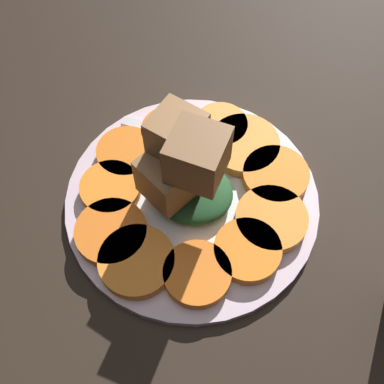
{
  "coord_description": "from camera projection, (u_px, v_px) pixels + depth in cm",
  "views": [
    {
      "loc": [
        -8.44,
        22.76,
        46.69
      ],
      "look_at": [
        0.0,
        0.0,
        4.1
      ],
      "focal_mm": 45.0,
      "sensor_mm": 36.0,
      "label": 1
    }
  ],
  "objects": [
    {
      "name": "carrot_slice_1",
      "position": [
        247.0,
        251.0,
        0.46
      ],
      "size": [
        6.56,
        6.56,
        1.3
      ],
      "primitive_type": "cylinder",
      "color": "orange",
      "rests_on": "plate"
    },
    {
      "name": "carrot_slice_9",
      "position": [
        111.0,
        232.0,
        0.47
      ],
      "size": [
        7.1,
        7.1,
        1.3
      ],
      "primitive_type": "cylinder",
      "color": "orange",
      "rests_on": "plate"
    },
    {
      "name": "carrot_slice_7",
      "position": [
        126.0,
        153.0,
        0.52
      ],
      "size": [
        6.39,
        6.39,
        1.3
      ],
      "primitive_type": "cylinder",
      "color": "orange",
      "rests_on": "plate"
    },
    {
      "name": "carrot_slice_5",
      "position": [
        219.0,
        126.0,
        0.54
      ],
      "size": [
        5.97,
        5.97,
        1.3
      ],
      "primitive_type": "cylinder",
      "color": "orange",
      "rests_on": "plate"
    },
    {
      "name": "carrot_slice_3",
      "position": [
        276.0,
        176.0,
        0.5
      ],
      "size": [
        6.97,
        6.97,
        1.3
      ],
      "primitive_type": "cylinder",
      "color": "orange",
      "rests_on": "plate"
    },
    {
      "name": "plate",
      "position": [
        192.0,
        199.0,
        0.5
      ],
      "size": [
        26.35,
        26.35,
        1.05
      ],
      "color": "silver",
      "rests_on": "table_slab"
    },
    {
      "name": "carrot_slice_4",
      "position": [
        244.0,
        145.0,
        0.52
      ],
      "size": [
        7.72,
        7.72,
        1.3
      ],
      "primitive_type": "cylinder",
      "color": "orange",
      "rests_on": "plate"
    },
    {
      "name": "carrot_slice_8",
      "position": [
        110.0,
        188.0,
        0.5
      ],
      "size": [
        6.26,
        6.26,
        1.3
      ],
      "primitive_type": "cylinder",
      "color": "orange",
      "rests_on": "plate"
    },
    {
      "name": "carrot_slice_10",
      "position": [
        137.0,
        261.0,
        0.46
      ],
      "size": [
        7.31,
        7.31,
        1.3
      ],
      "primitive_type": "cylinder",
      "color": "orange",
      "rests_on": "plate"
    },
    {
      "name": "center_pile",
      "position": [
        183.0,
        170.0,
        0.45
      ],
      "size": [
        9.33,
        8.15,
        11.75
      ],
      "color": "#235128",
      "rests_on": "plate"
    },
    {
      "name": "carrot_slice_0",
      "position": [
        197.0,
        274.0,
        0.45
      ],
      "size": [
        6.47,
        6.47,
        1.3
      ],
      "primitive_type": "cylinder",
      "color": "orange",
      "rests_on": "plate"
    },
    {
      "name": "fork",
      "position": [
        203.0,
        142.0,
        0.53
      ],
      "size": [
        18.33,
        2.57,
        0.4
      ],
      "rotation": [
        0.0,
        0.0,
        0.04
      ],
      "color": "silver",
      "rests_on": "plate"
    },
    {
      "name": "table_slab",
      "position": [
        192.0,
        206.0,
        0.52
      ],
      "size": [
        120.0,
        120.0,
        2.0
      ],
      "primitive_type": "cube",
      "color": "black",
      "rests_on": "ground"
    },
    {
      "name": "carrot_slice_2",
      "position": [
        271.0,
        219.0,
        0.48
      ],
      "size": [
        7.24,
        7.24,
        1.3
      ],
      "primitive_type": "cylinder",
      "color": "orange",
      "rests_on": "plate"
    },
    {
      "name": "carrot_slice_6",
      "position": [
        170.0,
        132.0,
        0.53
      ],
      "size": [
        6.45,
        6.45,
        1.3
      ],
      "primitive_type": "cylinder",
      "color": "orange",
      "rests_on": "plate"
    }
  ]
}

